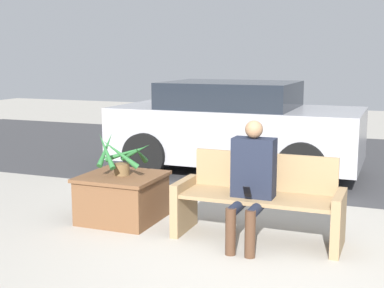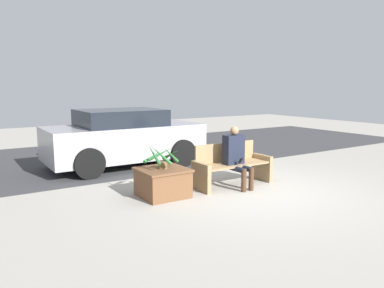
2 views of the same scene
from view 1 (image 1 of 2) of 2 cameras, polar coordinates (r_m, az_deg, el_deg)
ground_plane at (r=5.20m, az=5.90°, el=-12.12°), size 30.00×30.00×0.00m
road_surface at (r=10.16m, az=13.88°, el=-1.66°), size 20.00×6.00×0.01m
bench at (r=5.65m, az=7.14°, el=-5.95°), size 1.73×0.59×0.88m
person_seated at (r=5.41m, az=6.35°, el=-3.56°), size 0.43×0.62×1.27m
planter_box at (r=6.30m, az=-7.44°, el=-5.52°), size 0.89×0.87×0.54m
potted_plant at (r=6.21m, az=-7.46°, el=-1.31°), size 0.63×0.64×0.49m
parked_car at (r=8.75m, az=4.64°, el=1.81°), size 3.96×1.98×1.49m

